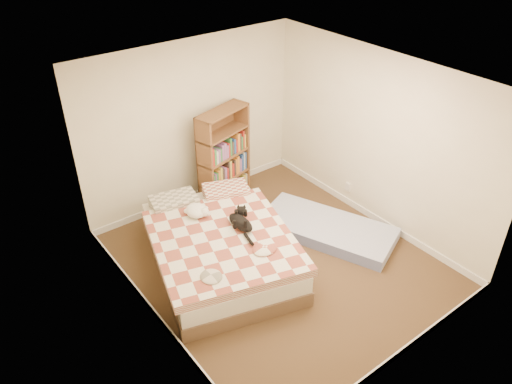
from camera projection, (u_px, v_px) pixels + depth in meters
room at (279, 185)px, 5.98m from camera, size 3.51×4.01×2.51m
bed at (218, 246)px, 6.46m from camera, size 2.16×2.63×0.61m
bookshelf at (223, 167)px, 7.64m from camera, size 0.97×0.53×1.49m
floor_mattress at (327, 229)px, 7.08m from camera, size 1.50×2.06×0.17m
black_cat at (239, 221)px, 6.33m from camera, size 0.42×0.73×0.16m
white_dog at (197, 211)px, 6.53m from camera, size 0.35×0.37×0.15m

